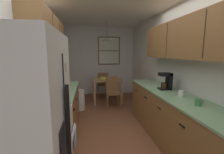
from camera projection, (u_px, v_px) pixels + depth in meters
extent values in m
plane|color=brown|center=(109.00, 123.00, 3.56)|extent=(12.00, 12.00, 0.00)
cube|color=silver|center=(43.00, 69.00, 3.15)|extent=(0.10, 9.00, 2.55)
cube|color=silver|center=(167.00, 67.00, 3.57)|extent=(0.10, 9.00, 2.55)
cube|color=silver|center=(99.00, 61.00, 5.95)|extent=(4.40, 0.10, 2.55)
cube|color=white|center=(109.00, 3.00, 3.16)|extent=(4.40, 9.00, 0.08)
cube|color=black|center=(70.00, 154.00, 1.21)|extent=(0.02, 0.02, 1.11)
cube|color=black|center=(63.00, 144.00, 0.97)|extent=(0.01, 0.15, 0.22)
cube|color=beige|center=(66.00, 67.00, 1.20)|extent=(0.01, 0.05, 0.07)
cube|color=white|center=(64.00, 72.00, 1.09)|extent=(0.01, 0.04, 0.05)
cube|color=white|center=(45.00, 149.00, 1.88)|extent=(0.62, 0.62, 0.90)
cube|color=black|center=(72.00, 149.00, 1.93)|extent=(0.01, 0.43, 0.30)
cube|color=silver|center=(73.00, 133.00, 1.90)|extent=(0.02, 0.50, 0.02)
cube|color=black|center=(42.00, 113.00, 1.81)|extent=(0.59, 0.59, 0.02)
cube|color=white|center=(16.00, 107.00, 1.75)|extent=(0.06, 0.62, 0.20)
cylinder|color=#2D2D2D|center=(25.00, 117.00, 1.65)|extent=(0.15, 0.15, 0.01)
cylinder|color=#2D2D2D|center=(33.00, 108.00, 1.92)|extent=(0.15, 0.15, 0.01)
cylinder|color=#2D2D2D|center=(52.00, 115.00, 1.69)|extent=(0.15, 0.15, 0.01)
cylinder|color=#2D2D2D|center=(57.00, 107.00, 1.96)|extent=(0.15, 0.15, 0.01)
cube|color=silver|center=(25.00, 43.00, 1.66)|extent=(0.38, 0.57, 0.36)
cube|color=black|center=(43.00, 43.00, 1.64)|extent=(0.01, 0.34, 0.23)
cube|color=#2D2D33|center=(49.00, 44.00, 1.88)|extent=(0.01, 0.11, 0.23)
cube|color=brown|center=(61.00, 113.00, 3.04)|extent=(0.60, 1.73, 0.87)
cube|color=#7AA87A|center=(59.00, 90.00, 2.96)|extent=(0.63, 1.75, 0.03)
cube|color=black|center=(74.00, 110.00, 2.48)|extent=(0.02, 0.10, 0.01)
cube|color=black|center=(76.00, 99.00, 3.04)|extent=(0.02, 0.10, 0.01)
cube|color=black|center=(78.00, 92.00, 3.60)|extent=(0.02, 0.10, 0.01)
cube|color=brown|center=(48.00, 36.00, 2.74)|extent=(0.32, 1.83, 0.69)
cube|color=#2D2319|center=(54.00, 34.00, 2.47)|extent=(0.01, 0.01, 0.63)
cube|color=#2D2319|center=(60.00, 38.00, 3.06)|extent=(0.01, 0.01, 0.63)
cube|color=brown|center=(176.00, 122.00, 2.63)|extent=(0.60, 3.12, 0.87)
cube|color=#7AA87A|center=(177.00, 96.00, 2.56)|extent=(0.63, 3.14, 0.03)
cube|color=black|center=(182.00, 126.00, 1.94)|extent=(0.02, 0.10, 0.01)
cube|color=black|center=(159.00, 108.00, 2.54)|extent=(0.02, 0.10, 0.01)
cube|color=black|center=(145.00, 97.00, 3.15)|extent=(0.02, 0.10, 0.01)
cube|color=black|center=(136.00, 90.00, 3.76)|extent=(0.02, 0.10, 0.01)
cube|color=brown|center=(192.00, 38.00, 2.39)|extent=(0.32, 2.82, 0.65)
cube|color=#2D2319|center=(204.00, 34.00, 1.91)|extent=(0.01, 0.01, 0.60)
cube|color=#2D2319|center=(167.00, 40.00, 2.82)|extent=(0.01, 0.01, 0.60)
cube|color=#A87F51|center=(107.00, 80.00, 5.03)|extent=(0.90, 0.71, 0.03)
cube|color=#A87F51|center=(95.00, 94.00, 4.70)|extent=(0.06, 0.06, 0.71)
cube|color=#A87F51|center=(122.00, 93.00, 4.83)|extent=(0.06, 0.06, 0.71)
cube|color=#A87F51|center=(94.00, 89.00, 5.34)|extent=(0.06, 0.06, 0.71)
cube|color=#A87F51|center=(118.00, 88.00, 5.47)|extent=(0.06, 0.06, 0.71)
cube|color=brown|center=(113.00, 93.00, 4.47)|extent=(0.40, 0.40, 0.04)
cube|color=brown|center=(112.00, 84.00, 4.61)|extent=(0.37, 0.03, 0.45)
cylinder|color=brown|center=(121.00, 102.00, 4.35)|extent=(0.04, 0.04, 0.43)
cylinder|color=brown|center=(108.00, 103.00, 4.30)|extent=(0.04, 0.04, 0.43)
cylinder|color=brown|center=(118.00, 99.00, 4.71)|extent=(0.04, 0.04, 0.43)
cylinder|color=brown|center=(106.00, 99.00, 4.65)|extent=(0.04, 0.04, 0.43)
cube|color=brown|center=(103.00, 84.00, 5.68)|extent=(0.43, 0.43, 0.04)
cube|color=brown|center=(103.00, 79.00, 5.46)|extent=(0.37, 0.06, 0.45)
cylinder|color=brown|center=(98.00, 89.00, 5.88)|extent=(0.04, 0.04, 0.43)
cylinder|color=brown|center=(108.00, 89.00, 5.91)|extent=(0.04, 0.04, 0.43)
cylinder|color=brown|center=(98.00, 92.00, 5.52)|extent=(0.04, 0.04, 0.43)
cylinder|color=brown|center=(108.00, 92.00, 5.55)|extent=(0.04, 0.04, 0.43)
cylinder|color=black|center=(107.00, 29.00, 4.78)|extent=(0.01, 0.01, 0.49)
cone|color=#B7B2A8|center=(107.00, 39.00, 4.83)|extent=(0.31, 0.31, 0.10)
sphere|color=white|center=(107.00, 39.00, 4.82)|extent=(0.06, 0.06, 0.06)
cube|color=brown|center=(109.00, 51.00, 5.87)|extent=(0.83, 0.04, 1.04)
cube|color=silver|center=(109.00, 51.00, 5.86)|extent=(0.75, 0.01, 0.96)
cube|color=brown|center=(109.00, 51.00, 5.86)|extent=(0.75, 0.02, 0.03)
cylinder|color=white|center=(80.00, 100.00, 4.36)|extent=(0.28, 0.28, 0.57)
cylinder|color=red|center=(50.00, 95.00, 2.21)|extent=(0.12, 0.12, 0.20)
cylinder|color=white|center=(49.00, 88.00, 2.20)|extent=(0.12, 0.12, 0.02)
cube|color=silver|center=(75.00, 136.00, 2.08)|extent=(0.02, 0.16, 0.24)
cube|color=black|center=(165.00, 89.00, 2.99)|extent=(0.22, 0.18, 0.02)
cube|color=black|center=(169.00, 81.00, 2.98)|extent=(0.06, 0.18, 0.32)
cube|color=black|center=(165.00, 74.00, 2.95)|extent=(0.22, 0.18, 0.06)
cylinder|color=#331E14|center=(164.00, 85.00, 2.98)|extent=(0.11, 0.11, 0.11)
cylinder|color=#3F7F4C|center=(198.00, 102.00, 2.07)|extent=(0.09, 0.09, 0.09)
torus|color=#3F7F4C|center=(202.00, 102.00, 2.08)|extent=(0.05, 0.01, 0.05)
cylinder|color=white|center=(181.00, 93.00, 2.51)|extent=(0.09, 0.09, 0.09)
torus|color=white|center=(184.00, 93.00, 2.52)|extent=(0.05, 0.01, 0.05)
cylinder|color=#E0D14C|center=(103.00, 78.00, 5.09)|extent=(0.21, 0.21, 0.06)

